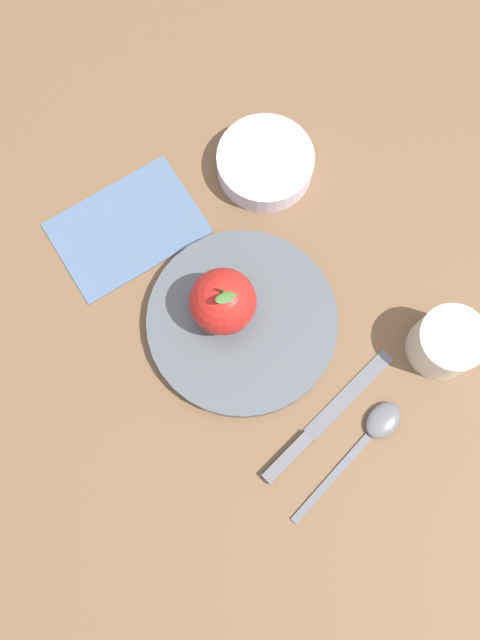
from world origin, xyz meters
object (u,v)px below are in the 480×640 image
object	(u,v)px
dinner_plate	(240,322)
side_bowl	(265,162)
knife	(317,427)
spoon	(372,433)
cup	(447,342)
linen_napkin	(127,228)
apple	(223,302)

from	to	relation	value
dinner_plate	side_bowl	world-z (taller)	side_bowl
knife	spoon	world-z (taller)	spoon
dinner_plate	knife	size ratio (longest dim) A/B	1.14
cup	linen_napkin	bearing A→B (deg)	-135.70
side_bowl	knife	world-z (taller)	side_bowl
dinner_plate	cup	distance (m)	0.24
dinner_plate	knife	bearing A→B (deg)	12.39
dinner_plate	knife	distance (m)	0.15
knife	spoon	size ratio (longest dim) A/B	1.16
apple	cup	world-z (taller)	apple
side_bowl	knife	bearing A→B (deg)	-13.58
apple	linen_napkin	bearing A→B (deg)	-155.93
apple	side_bowl	size ratio (longest dim) A/B	0.74
knife	linen_napkin	size ratio (longest dim) A/B	1.11
side_bowl	linen_napkin	world-z (taller)	side_bowl
dinner_plate	side_bowl	bearing A→B (deg)	147.76
cup	spoon	world-z (taller)	cup
dinner_plate	cup	size ratio (longest dim) A/B	2.95
apple	knife	bearing A→B (deg)	15.19
side_bowl	linen_napkin	distance (m)	0.19
knife	linen_napkin	xyz separation A→B (m)	(-0.32, -0.11, -0.00)
knife	linen_napkin	bearing A→B (deg)	-160.47
dinner_plate	apple	world-z (taller)	apple
apple	linen_napkin	xyz separation A→B (m)	(-0.15, -0.07, -0.05)
linen_napkin	cup	bearing A→B (deg)	44.30
apple	cup	distance (m)	0.26
knife	linen_napkin	distance (m)	0.34
linen_napkin	spoon	bearing A→B (deg)	25.50
side_bowl	cup	world-z (taller)	cup
apple	dinner_plate	bearing A→B (deg)	34.07
apple	side_bowl	bearing A→B (deg)	141.72
spoon	linen_napkin	size ratio (longest dim) A/B	0.96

